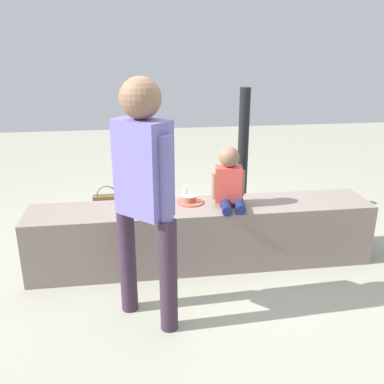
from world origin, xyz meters
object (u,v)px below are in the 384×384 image
at_px(cake_plate, 190,200).
at_px(water_bottle_far_side, 185,198).
at_px(cake_box_white, 275,227).
at_px(gift_bag, 158,224).
at_px(child_seated, 229,181).
at_px(adult_standing, 144,184).
at_px(handbag_brown_canvas, 107,203).
at_px(handbag_black_leather, 217,219).
at_px(water_bottle_near_gift, 84,215).

bearing_deg(cake_plate, water_bottle_far_side, 84.86).
bearing_deg(cake_box_white, gift_bag, 177.68).
bearing_deg(child_seated, adult_standing, -135.70).
bearing_deg(handbag_brown_canvas, cake_box_white, -25.04).
distance_m(child_seated, adult_standing, 0.99).
xyz_separation_m(water_bottle_far_side, cake_box_white, (0.79, -0.79, -0.05)).
relative_size(cake_box_white, handbag_black_leather, 0.88).
distance_m(adult_standing, gift_bag, 1.50).
height_order(child_seated, water_bottle_near_gift, child_seated).
relative_size(adult_standing, water_bottle_near_gift, 7.89).
bearing_deg(adult_standing, water_bottle_near_gift, 109.23).
height_order(child_seated, adult_standing, adult_standing).
relative_size(water_bottle_near_gift, water_bottle_far_side, 0.84).
distance_m(gift_bag, cake_box_white, 1.14).
xyz_separation_m(adult_standing, cake_plate, (0.39, 0.78, -0.42)).
relative_size(cake_plate, water_bottle_near_gift, 1.12).
xyz_separation_m(child_seated, handbag_black_leather, (0.04, 0.64, -0.61)).
bearing_deg(water_bottle_near_gift, handbag_black_leather, -15.44).
bearing_deg(cake_plate, handbag_brown_canvas, 122.30).
bearing_deg(water_bottle_far_side, cake_plate, -95.14).
height_order(adult_standing, handbag_black_leather, adult_standing).
bearing_deg(gift_bag, water_bottle_far_side, 64.88).
height_order(gift_bag, handbag_brown_canvas, gift_bag).
bearing_deg(gift_bag, water_bottle_near_gift, 149.53).
xyz_separation_m(adult_standing, handbag_black_leather, (0.73, 1.31, -0.83)).
height_order(child_seated, cake_plate, child_seated).
xyz_separation_m(gift_bag, water_bottle_near_gift, (-0.73, 0.43, -0.05)).
xyz_separation_m(child_seated, adult_standing, (-0.69, -0.67, 0.23)).
xyz_separation_m(cake_plate, handbag_brown_canvas, (-0.75, 1.19, -0.43)).
distance_m(water_bottle_near_gift, cake_box_white, 1.93).
distance_m(child_seated, handbag_brown_canvas, 1.78).
distance_m(cake_plate, handbag_brown_canvas, 1.47).
height_order(adult_standing, water_bottle_near_gift, adult_standing).
height_order(adult_standing, gift_bag, adult_standing).
xyz_separation_m(child_seated, cake_plate, (-0.30, 0.11, -0.19)).
relative_size(adult_standing, gift_bag, 5.01).
relative_size(water_bottle_far_side, cake_box_white, 0.82).
bearing_deg(adult_standing, handbag_brown_canvas, 100.41).
height_order(adult_standing, handbag_brown_canvas, adult_standing).
distance_m(cake_plate, gift_bag, 0.66).
xyz_separation_m(gift_bag, handbag_black_leather, (0.59, 0.07, -0.02)).
height_order(gift_bag, water_bottle_near_gift, gift_bag).
distance_m(adult_standing, water_bottle_near_gift, 1.97).
relative_size(water_bottle_near_gift, handbag_black_leather, 0.61).
height_order(cake_plate, water_bottle_far_side, cake_plate).
distance_m(water_bottle_far_side, handbag_black_leather, 0.72).
height_order(cake_plate, handbag_brown_canvas, cake_plate).
height_order(water_bottle_far_side, handbag_brown_canvas, handbag_brown_canvas).
xyz_separation_m(water_bottle_far_side, handbag_black_leather, (0.24, -0.68, 0.01)).
xyz_separation_m(child_seated, gift_bag, (-0.54, 0.57, -0.59)).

